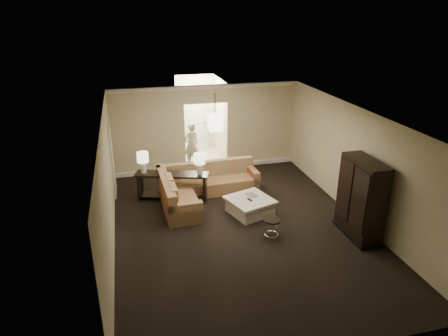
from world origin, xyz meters
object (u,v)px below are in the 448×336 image
object	(u,v)px
console_table	(172,184)
drink_table	(272,225)
coffee_table	(250,206)
sectional_sofa	(200,187)
armoire	(361,200)
person	(191,143)

from	to	relation	value
console_table	drink_table	bearing A→B (deg)	-34.71
drink_table	console_table	bearing A→B (deg)	127.33
coffee_table	console_table	world-z (taller)	console_table
coffee_table	drink_table	xyz separation A→B (m)	(0.13, -1.26, 0.13)
sectional_sofa	drink_table	distance (m)	2.77
sectional_sofa	coffee_table	xyz separation A→B (m)	(1.11, -1.21, -0.13)
sectional_sofa	armoire	bearing A→B (deg)	-43.09
sectional_sofa	coffee_table	bearing A→B (deg)	-49.57
armoire	drink_table	xyz separation A→B (m)	(-2.01, 0.37, -0.56)
console_table	drink_table	size ratio (longest dim) A/B	4.21
console_table	sectional_sofa	bearing A→B (deg)	8.64
armoire	drink_table	bearing A→B (deg)	169.70
sectional_sofa	coffee_table	world-z (taller)	sectional_sofa
console_table	armoire	bearing A→B (deg)	-18.63
sectional_sofa	drink_table	world-z (taller)	sectional_sofa
console_table	drink_table	xyz separation A→B (m)	(1.98, -2.60, -0.11)
sectional_sofa	person	world-z (taller)	person
person	console_table	bearing A→B (deg)	48.46
drink_table	person	world-z (taller)	person
coffee_table	console_table	distance (m)	2.30
drink_table	person	size ratio (longest dim) A/B	0.29
sectional_sofa	drink_table	bearing A→B (deg)	-65.36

